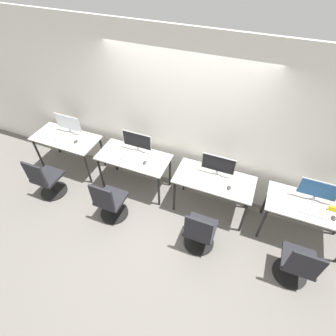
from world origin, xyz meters
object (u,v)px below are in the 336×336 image
(keyboard_far_left, at_px, (63,139))
(monitor_far_right, at_px, (318,191))
(keyboard_right, at_px, (213,183))
(monitor_right, at_px, (218,165))
(keyboard_left, at_px, (131,159))
(office_chair_far_right, at_px, (297,266))
(monitor_left, at_px, (137,141))
(mouse_right, at_px, (229,188))
(mouse_far_right, at_px, (334,218))
(mouse_left, at_px, (145,163))
(office_chair_left, at_px, (110,203))
(mouse_far_left, at_px, (76,141))
(monitor_far_left, at_px, (68,124))
(office_chair_far_left, at_px, (47,181))
(keyboard_far_right, at_px, (313,211))
(office_chair_right, at_px, (199,233))

(keyboard_far_left, bearing_deg, monitor_far_right, 2.76)
(keyboard_right, bearing_deg, monitor_right, 90.00)
(keyboard_left, distance_m, office_chair_far_right, 2.96)
(monitor_left, distance_m, keyboard_right, 1.49)
(mouse_right, height_order, mouse_far_right, same)
(monitor_far_right, height_order, office_chair_far_right, monitor_far_right)
(mouse_left, height_order, keyboard_right, mouse_left)
(keyboard_left, height_order, office_chair_left, office_chair_left)
(mouse_far_left, distance_m, office_chair_left, 1.40)
(keyboard_left, bearing_deg, mouse_far_left, 178.33)
(monitor_right, xyz_separation_m, mouse_right, (0.25, -0.22, -0.19))
(office_chair_far_right, bearing_deg, mouse_right, 150.13)
(monitor_far_left, xyz_separation_m, office_chair_far_left, (0.07, -0.95, -0.60))
(mouse_far_left, height_order, mouse_right, same)
(monitor_left, bearing_deg, monitor_far_right, -0.76)
(office_chair_far_right, bearing_deg, keyboard_right, 154.70)
(keyboard_far_left, bearing_deg, mouse_left, -0.28)
(monitor_far_left, xyz_separation_m, monitor_right, (2.89, -0.05, 0.00))
(mouse_right, bearing_deg, mouse_far_left, 178.77)
(monitor_left, distance_m, mouse_far_right, 3.18)
(monitor_right, bearing_deg, office_chair_left, -149.03)
(monitor_far_left, distance_m, office_chair_far_left, 1.13)
(keyboard_far_left, bearing_deg, monitor_left, 9.69)
(mouse_right, distance_m, keyboard_far_right, 1.20)
(monitor_left, height_order, monitor_far_right, same)
(mouse_far_left, bearing_deg, keyboard_far_left, -173.89)
(mouse_far_left, relative_size, office_chair_right, 0.10)
(monitor_far_right, xyz_separation_m, mouse_far_right, (0.27, -0.25, -0.19))
(monitor_left, relative_size, office_chair_right, 0.61)
(monitor_left, height_order, office_chair_far_right, monitor_left)
(monitor_right, bearing_deg, mouse_far_right, -7.70)
(monitor_far_left, xyz_separation_m, mouse_right, (3.14, -0.27, -0.19))
(mouse_left, bearing_deg, monitor_right, 9.48)
(monitor_far_right, bearing_deg, monitor_left, 179.24)
(office_chair_far_left, xyz_separation_m, office_chair_right, (2.85, 0.00, 0.00))
(keyboard_far_right, bearing_deg, monitor_left, 174.74)
(mouse_far_left, xyz_separation_m, keyboard_left, (1.17, -0.03, -0.01))
(office_chair_far_left, height_order, monitor_far_right, monitor_far_right)
(keyboard_left, height_order, keyboard_far_right, same)
(monitor_right, distance_m, mouse_far_right, 1.74)
(monitor_right, relative_size, mouse_right, 5.93)
(mouse_right, relative_size, keyboard_far_right, 0.23)
(office_chair_left, bearing_deg, monitor_far_left, 145.27)
(keyboard_far_left, relative_size, keyboard_far_right, 1.00)
(office_chair_right, bearing_deg, keyboard_right, 92.10)
(keyboard_far_right, bearing_deg, office_chair_far_left, -170.88)
(office_chair_right, relative_size, mouse_far_right, 9.71)
(monitor_far_left, xyz_separation_m, office_chair_far_right, (4.29, -0.93, -0.60))
(office_chair_far_left, bearing_deg, monitor_left, 34.61)
(monitor_left, bearing_deg, monitor_far_left, -179.80)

